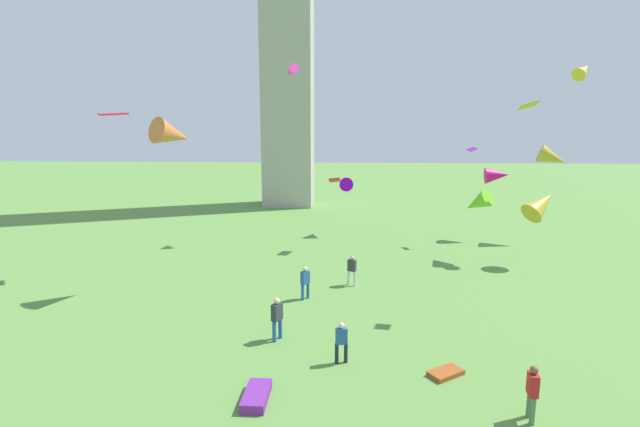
{
  "coord_description": "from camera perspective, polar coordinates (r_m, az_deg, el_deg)",
  "views": [
    {
      "loc": [
        -1.46,
        -6.63,
        8.61
      ],
      "look_at": [
        -2.75,
        15.29,
        4.67
      ],
      "focal_mm": 26.02,
      "sensor_mm": 36.0,
      "label": 1
    }
  ],
  "objects": [
    {
      "name": "person_2",
      "position": [
        26.23,
        3.94,
        -6.76
      ],
      "size": [
        0.52,
        0.44,
        1.74
      ],
      "rotation": [
        0.0,
        0.0,
        5.81
      ],
      "color": "silver",
      "rests_on": "ground_plane"
    },
    {
      "name": "person_1",
      "position": [
        16.05,
        24.67,
        -19.11
      ],
      "size": [
        0.32,
        0.55,
        1.77
      ],
      "rotation": [
        0.0,
        0.0,
        4.58
      ],
      "color": "#51754C",
      "rests_on": "ground_plane"
    },
    {
      "name": "kite_flying_7",
      "position": [
        26.02,
        -17.65,
        9.23
      ],
      "size": [
        2.46,
        2.67,
        1.86
      ],
      "rotation": [
        0.0,
        0.0,
        2.53
      ],
      "color": "orange"
    },
    {
      "name": "kite_bundle_2",
      "position": [
        16.22,
        -7.83,
        -21.33
      ],
      "size": [
        0.77,
        1.64,
        0.32
      ],
      "primitive_type": "cube",
      "rotation": [
        0.0,
        0.0,
        1.57
      ],
      "color": "#6C268D",
      "rests_on": "ground_plane"
    },
    {
      "name": "kite_flying_0",
      "position": [
        37.49,
        -3.58,
        17.06
      ],
      "size": [
        1.4,
        1.56,
        1.1
      ],
      "rotation": [
        0.0,
        0.0,
        3.71
      ],
      "color": "#F033AE"
    },
    {
      "name": "kite_flying_2",
      "position": [
        36.96,
        18.18,
        7.53
      ],
      "size": [
        0.67,
        0.88,
        0.35
      ],
      "rotation": [
        0.0,
        0.0,
        1.74
      ],
      "color": "purple"
    },
    {
      "name": "kite_flying_1",
      "position": [
        33.47,
        1.82,
        4.14
      ],
      "size": [
        0.87,
        1.14,
        0.47
      ],
      "rotation": [
        0.0,
        0.0,
        1.5
      ],
      "color": "red"
    },
    {
      "name": "kite_flying_8",
      "position": [
        39.29,
        20.95,
        4.42
      ],
      "size": [
        2.01,
        1.48,
        1.4
      ],
      "rotation": [
        0.0,
        0.0,
        1.46
      ],
      "color": "#D00E6D"
    },
    {
      "name": "kite_flying_4",
      "position": [
        32.68,
        18.8,
        1.24
      ],
      "size": [
        2.42,
        2.44,
        2.0
      ],
      "rotation": [
        0.0,
        0.0,
        3.91
      ],
      "color": "#67C121"
    },
    {
      "name": "kite_flying_9",
      "position": [
        40.2,
        26.69,
        6.12
      ],
      "size": [
        2.68,
        2.02,
        2.06
      ],
      "rotation": [
        0.0,
        0.0,
        1.3
      ],
      "color": "gold"
    },
    {
      "name": "kite_flying_11",
      "position": [
        32.83,
        25.58,
        1.06
      ],
      "size": [
        2.96,
        2.51,
        2.39
      ],
      "rotation": [
        0.0,
        0.0,
        2.06
      ],
      "color": "gold"
    },
    {
      "name": "kite_bundle_0",
      "position": [
        18.05,
        15.2,
        -18.39
      ],
      "size": [
        1.42,
        1.28,
        0.17
      ],
      "primitive_type": "cube",
      "rotation": [
        0.0,
        0.0,
        3.75
      ],
      "color": "#99491C",
      "rests_on": "ground_plane"
    },
    {
      "name": "monument_obelisk",
      "position": [
        55.91,
        -4.06,
        24.27
      ],
      "size": [
        5.51,
        5.51,
        44.51
      ],
      "color": "#A8A399",
      "rests_on": "ground_plane"
    },
    {
      "name": "person_5",
      "position": [
        19.7,
        -5.31,
        -12.47
      ],
      "size": [
        0.47,
        0.55,
        1.84
      ],
      "rotation": [
        0.0,
        0.0,
        1.06
      ],
      "color": "#235693",
      "rests_on": "ground_plane"
    },
    {
      "name": "kite_flying_3",
      "position": [
        36.45,
        29.64,
        15.06
      ],
      "size": [
        1.83,
        1.72,
        1.47
      ],
      "rotation": [
        0.0,
        0.0,
        2.24
      ],
      "color": "yellow"
    },
    {
      "name": "person_4",
      "position": [
        17.92,
        2.65,
        -15.3
      ],
      "size": [
        0.49,
        0.33,
        1.6
      ],
      "rotation": [
        0.0,
        0.0,
        0.23
      ],
      "color": "#1E2333",
      "rests_on": "ground_plane"
    },
    {
      "name": "person_0",
      "position": [
        24.11,
        -1.83,
        -8.27
      ],
      "size": [
        0.49,
        0.51,
        1.74
      ],
      "rotation": [
        0.0,
        0.0,
        0.86
      ],
      "color": "#235693",
      "rests_on": "ground_plane"
    },
    {
      "name": "kite_flying_6",
      "position": [
        23.98,
        24.3,
        12.02
      ],
      "size": [
        0.87,
        0.57,
        0.43
      ],
      "rotation": [
        0.0,
        0.0,
        6.27
      ],
      "color": "#C9B50B"
    },
    {
      "name": "kite_flying_10",
      "position": [
        38.8,
        3.27,
        3.58
      ],
      "size": [
        1.16,
        1.74,
        1.32
      ],
      "rotation": [
        0.0,
        0.0,
        3.13
      ],
      "color": "#8606D0"
    },
    {
      "name": "kite_flying_5",
      "position": [
        30.1,
        -24.08,
        11.13
      ],
      "size": [
        1.87,
        1.76,
        0.27
      ],
      "rotation": [
        0.0,
        0.0,
        3.77
      ],
      "color": "#C82A45"
    }
  ]
}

